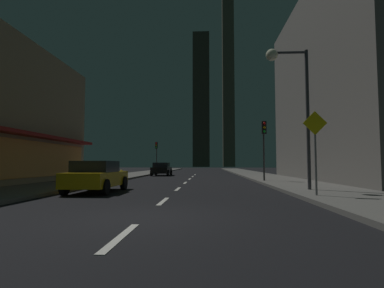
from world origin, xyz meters
name	(u,v)px	position (x,y,z in m)	size (l,w,h in m)	color
ground_plane	(196,174)	(0.00, 32.00, -0.05)	(78.00, 136.00, 0.10)	black
sidewalk_right	(250,173)	(7.00, 32.00, 0.07)	(4.00, 76.00, 0.15)	#605E59
sidewalk_left	(142,173)	(-7.00, 32.00, 0.07)	(4.00, 76.00, 0.15)	#605E59
lane_marking_center	(185,183)	(0.00, 13.60, 0.01)	(0.16, 33.40, 0.01)	silver
building_apartment_right	(378,85)	(14.50, 16.00, 7.32)	(11.00, 20.00, 14.65)	slate
skyscraper_distant_tall	(201,100)	(-1.25, 122.86, 28.95)	(7.11, 7.55, 57.91)	#363328
skyscraper_distant_mid	(228,77)	(10.72, 126.39, 39.80)	(5.03, 5.92, 79.59)	#524E3D
car_parked_near	(97,176)	(-3.60, 6.45, 0.74)	(1.98, 4.24, 1.45)	gold
car_parked_far	(162,169)	(-3.60, 26.33, 0.74)	(1.98, 4.24, 1.45)	black
fire_hydrant_far_left	(121,174)	(-5.90, 18.54, 0.45)	(0.42, 0.30, 0.65)	gold
traffic_light_near_right	(264,137)	(5.50, 13.97, 3.19)	(0.32, 0.48, 4.20)	#2D2D2D
traffic_light_far_left	(156,150)	(-5.50, 33.97, 3.19)	(0.32, 0.48, 4.20)	#2D2D2D
street_lamp_right	(289,84)	(5.38, 6.72, 5.07)	(1.96, 0.56, 6.58)	#38383D
pedestrian_crossing_sign	(315,145)	(5.60, 4.11, 2.02)	(0.91, 0.08, 3.15)	slate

